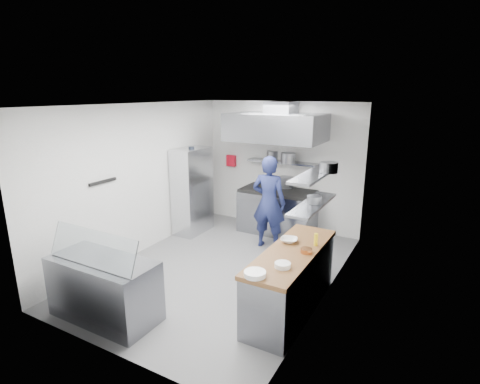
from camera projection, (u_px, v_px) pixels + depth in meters
The scene contains 35 objects.
floor at pixel (223, 269), 6.54m from camera, with size 5.00×5.00×0.00m, color slate.
ceiling at pixel (221, 105), 5.81m from camera, with size 5.00×5.00×0.00m, color silver.
wall_back at pixel (281, 166), 8.29m from camera, with size 3.60×0.02×2.80m, color white.
wall_front at pixel (102, 244), 4.06m from camera, with size 3.60×0.02×2.80m, color white.
wall_left at pixel (141, 180), 7.01m from camera, with size 5.00×0.02×2.80m, color white.
wall_right at pixel (330, 207), 5.33m from camera, with size 5.00×0.02×2.80m, color white.
gas_range at pixel (277, 212), 8.15m from camera, with size 1.60×0.80×0.90m, color gray.
cooktop at pixel (278, 191), 8.03m from camera, with size 1.57×0.78×0.06m, color black.
stock_pot_left at pixel (269, 181), 8.36m from camera, with size 0.25×0.25×0.20m, color slate.
stock_pot_mid at pixel (286, 182), 8.18m from camera, with size 0.32×0.32×0.24m, color slate.
over_range_shelf at pixel (283, 162), 8.07m from camera, with size 1.60×0.30×0.04m, color gray.
shelf_pot_a at pixel (272, 155), 8.32m from camera, with size 0.25×0.25×0.18m, color slate.
shelf_pot_b at pixel (288, 158), 7.82m from camera, with size 0.31×0.31×0.22m, color slate.
extractor_hood at pixel (276, 127), 7.52m from camera, with size 1.90×1.15×0.55m, color gray.
hood_duct at pixel (281, 108), 7.61m from camera, with size 0.55×0.55×0.24m, color slate.
red_firebox at pixel (231, 161), 8.81m from camera, with size 0.22×0.10×0.26m, color red.
chef at pixel (269, 202), 7.25m from camera, with size 0.67×0.44×1.83m, color navy.
wire_rack at pixel (192, 191), 8.06m from camera, with size 0.50×0.90×1.85m, color silver.
rack_bin_a at pixel (183, 200), 7.82m from camera, with size 0.17×0.22×0.19m, color white.
rack_bin_b at pixel (194, 173), 8.05m from camera, with size 0.14×0.18×0.16m, color yellow.
rack_jar at pixel (191, 151), 7.77m from camera, with size 0.12×0.12×0.18m, color black.
knife_strip at pixel (103, 182), 6.20m from camera, with size 0.04×0.55×0.05m, color black.
prep_counter_base at pixel (291, 282), 5.23m from camera, with size 0.62×2.00×0.84m, color gray.
prep_counter_top at pixel (292, 252), 5.11m from camera, with size 0.65×2.04×0.06m, color brown.
plate_stack_a at pixel (255, 274), 4.39m from camera, with size 0.26×0.26×0.06m, color white.
plate_stack_b at pixel (283, 265), 4.61m from camera, with size 0.20×0.20×0.06m, color white.
copper_pan at pixel (306, 251), 5.02m from camera, with size 0.16×0.16×0.06m, color #BE6E35.
squeeze_bottle at pixel (316, 240), 5.24m from camera, with size 0.05×0.05×0.18m, color yellow.
mixing_bowl at pixel (289, 240), 5.38m from camera, with size 0.24×0.24×0.06m, color white.
wall_shelf_lower at pixel (313, 204), 5.13m from camera, with size 0.30×1.30×0.04m, color gray.
wall_shelf_upper at pixel (314, 174), 5.02m from camera, with size 0.30×1.30×0.04m, color gray.
shelf_pot_c at pixel (314, 200), 5.11m from camera, with size 0.20×0.20×0.10m, color slate.
shelf_pot_d at pixel (329, 167), 5.03m from camera, with size 0.24×0.24×0.14m, color slate.
display_case at pixel (104, 289), 5.04m from camera, with size 1.50×0.70×0.85m, color gray.
display_glass at pixel (92, 248), 4.77m from camera, with size 1.47×0.02×0.45m, color silver.
Camera 1 is at (3.13, -5.08, 3.00)m, focal length 28.00 mm.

